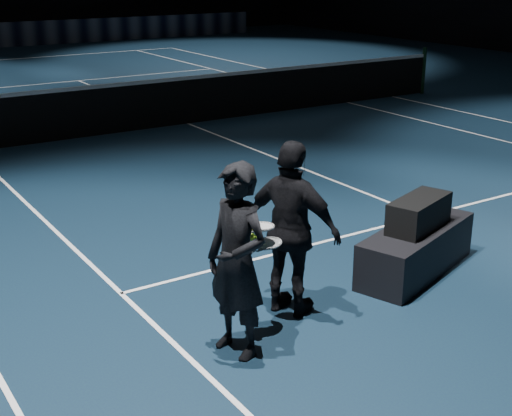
{
  "coord_description": "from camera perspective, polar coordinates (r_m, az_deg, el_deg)",
  "views": [
    {
      "loc": [
        -6.41,
        -12.4,
        3.08
      ],
      "look_at": [
        -3.43,
        -7.78,
        1.16
      ],
      "focal_mm": 50.0,
      "sensor_mm": 36.0,
      "label": 1
    }
  ],
  "objects": [
    {
      "name": "floor",
      "position": [
        14.29,
        -5.37,
        6.69
      ],
      "size": [
        36.0,
        36.0,
        0.0
      ],
      "primitive_type": "plane",
      "color": "#0D1B31",
      "rests_on": "ground"
    },
    {
      "name": "court_lines",
      "position": [
        14.29,
        -5.37,
        6.71
      ],
      "size": [
        10.98,
        23.78,
        0.01
      ],
      "primitive_type": null,
      "color": "white",
      "rests_on": "floor"
    },
    {
      "name": "net_post_right",
      "position": [
        18.0,
        13.24,
        10.64
      ],
      "size": [
        0.1,
        0.1,
        1.1
      ],
      "primitive_type": "cylinder",
      "color": "black",
      "rests_on": "floor"
    },
    {
      "name": "net_mesh",
      "position": [
        14.2,
        -5.43,
        8.46
      ],
      "size": [
        12.8,
        0.02,
        0.86
      ],
      "primitive_type": "cube",
      "color": "black",
      "rests_on": "floor"
    },
    {
      "name": "net_tape",
      "position": [
        14.12,
        -5.49,
        10.32
      ],
      "size": [
        12.8,
        0.03,
        0.07
      ],
      "primitive_type": "cube",
      "color": "white",
      "rests_on": "net_mesh"
    },
    {
      "name": "player_bench",
      "position": [
        7.57,
        12.68,
        -3.29
      ],
      "size": [
        1.71,
        1.04,
        0.49
      ],
      "primitive_type": "cube",
      "rotation": [
        0.0,
        0.0,
        0.33
      ],
      "color": "black",
      "rests_on": "floor"
    },
    {
      "name": "racket_bag",
      "position": [
        7.42,
        12.91,
        -0.4
      ],
      "size": [
        0.88,
        0.59,
        0.32
      ],
      "primitive_type": "cube",
      "rotation": [
        0.0,
        0.0,
        0.33
      ],
      "color": "black",
      "rests_on": "player_bench"
    },
    {
      "name": "bag_signature",
      "position": [
        7.31,
        13.88,
        -0.79
      ],
      "size": [
        0.36,
        0.13,
        0.11
      ],
      "primitive_type": "cube",
      "rotation": [
        0.0,
        0.0,
        0.33
      ],
      "color": "white",
      "rests_on": "racket_bag"
    },
    {
      "name": "player_a",
      "position": [
        5.69,
        -1.52,
        -4.3
      ],
      "size": [
        0.52,
        0.67,
        1.62
      ],
      "primitive_type": "imported",
      "rotation": [
        0.0,
        0.0,
        -1.32
      ],
      "color": "black",
      "rests_on": "floor"
    },
    {
      "name": "player_b",
      "position": [
        6.35,
        2.9,
        -1.75
      ],
      "size": [
        0.76,
        1.03,
        1.62
      ],
      "primitive_type": "imported",
      "rotation": [
        0.0,
        0.0,
        2.01
      ],
      "color": "black",
      "rests_on": "floor"
    },
    {
      "name": "racket_lower",
      "position": [
        6.03,
        0.94,
        -2.84
      ],
      "size": [
        0.71,
        0.47,
        0.03
      ],
      "primitive_type": null,
      "rotation": [
        0.0,
        0.0,
        0.41
      ],
      "color": "black",
      "rests_on": "player_a"
    },
    {
      "name": "racket_upper",
      "position": [
        5.95,
        0.37,
        -1.49
      ],
      "size": [
        0.7,
        0.51,
        0.1
      ],
      "primitive_type": null,
      "rotation": [
        0.0,
        0.1,
        0.48
      ],
      "color": "black",
      "rests_on": "player_b"
    },
    {
      "name": "tennis_balls",
      "position": [
        5.83,
        -0.13,
        -2.14
      ],
      "size": [
        0.12,
        0.1,
        0.12
      ],
      "primitive_type": null,
      "color": "#9ED32C",
      "rests_on": "racket_upper"
    }
  ]
}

